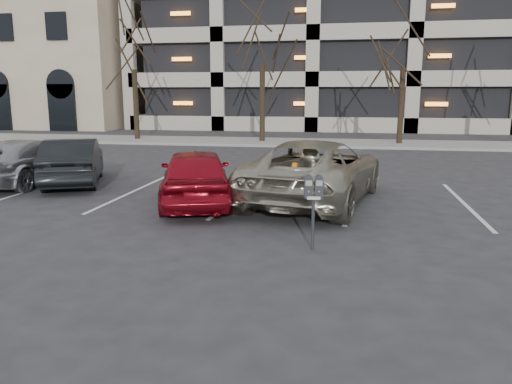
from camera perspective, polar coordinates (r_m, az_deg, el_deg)
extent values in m
plane|color=#28282B|center=(10.41, 2.35, -3.20)|extent=(140.00, 140.00, 0.00)
cube|color=gray|center=(26.14, 7.24, 5.59)|extent=(80.00, 4.00, 0.12)
cube|color=silver|center=(15.09, -23.64, 0.41)|extent=(0.10, 5.20, 0.00)
cube|color=silver|center=(13.73, -13.89, 0.05)|extent=(0.10, 5.20, 0.00)
cube|color=silver|center=(12.86, -2.41, -0.38)|extent=(0.10, 5.20, 0.00)
cube|color=silver|center=(12.55, 10.16, -0.84)|extent=(0.10, 5.20, 0.00)
cube|color=silver|center=(12.87, 22.72, -1.25)|extent=(0.10, 5.20, 0.00)
cube|color=black|center=(45.70, 24.94, 18.31)|extent=(49.92, 19.20, 18.00)
cube|color=tan|center=(49.86, -26.99, 15.72)|extent=(26.00, 16.00, 15.00)
cylinder|color=black|center=(28.37, -13.57, 9.57)|extent=(0.28, 0.28, 3.84)
cylinder|color=black|center=(26.36, 0.72, 9.99)|extent=(0.28, 0.28, 4.03)
cylinder|color=black|center=(26.13, 16.24, 9.22)|extent=(0.28, 0.28, 3.75)
cylinder|color=black|center=(8.40, 6.52, -3.63)|extent=(0.06, 0.06, 0.90)
cube|color=black|center=(8.29, 6.59, -0.49)|extent=(0.31, 0.14, 0.06)
cube|color=silver|center=(8.24, 6.61, -0.70)|extent=(0.22, 0.04, 0.05)
cube|color=gray|center=(8.18, 6.06, 1.01)|extent=(0.11, 0.02, 0.09)
cube|color=gray|center=(8.19, 7.25, 0.99)|extent=(0.11, 0.02, 0.09)
imported|color=#ACA892|center=(12.11, 6.77, 2.42)|extent=(3.50, 5.80, 1.51)
cube|color=#DB6004|center=(11.10, 4.74, 5.59)|extent=(0.10, 0.20, 0.01)
imported|color=maroon|center=(11.77, -6.93, 1.81)|extent=(2.74, 4.30, 1.36)
imported|color=black|center=(15.33, -20.17, 3.31)|extent=(2.89, 4.23, 1.32)
imported|color=#A3A5AB|center=(15.95, -24.39, 3.23)|extent=(2.11, 4.58, 1.29)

